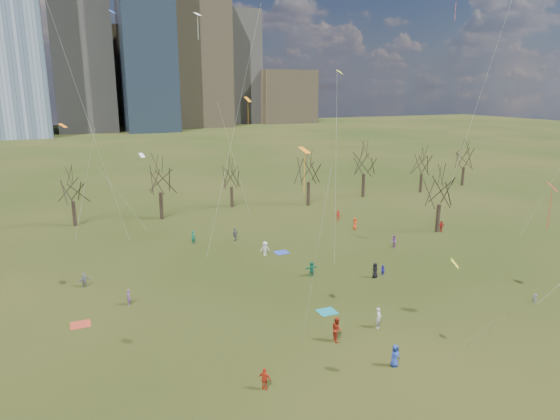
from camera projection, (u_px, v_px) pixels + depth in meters
name	position (u px, v px, depth m)	size (l,w,h in m)	color
ground	(338.00, 323.00, 41.71)	(500.00, 500.00, 0.00)	black
downtown_skyline	(93.00, 40.00, 218.61)	(212.50, 78.00, 118.00)	slate
bare_tree_row	(211.00, 178.00, 73.29)	(113.04, 29.80, 9.50)	black
blanket_teal	(327.00, 312.00, 43.70)	(1.60, 1.50, 0.03)	teal
blanket_navy	(282.00, 252.00, 59.35)	(1.60, 1.50, 0.03)	#273FB7
blanket_crimson	(80.00, 325.00, 41.33)	(1.60, 1.50, 0.03)	#BC3925
person_0	(395.00, 356.00, 35.01)	(0.80, 0.52, 1.64)	#253DA1
person_1	(379.00, 318.00, 40.66)	(0.63, 0.42, 1.74)	silver
person_2	(337.00, 329.00, 38.52)	(0.95, 0.74, 1.96)	#9E2916
person_3	(535.00, 299.00, 45.24)	(0.62, 0.35, 0.95)	slate
person_4	(265.00, 379.00, 32.31)	(0.89, 0.37, 1.52)	red
person_5	(312.00, 269.00, 51.79)	(1.48, 0.47, 1.60)	#1A7856
person_6	(375.00, 270.00, 51.32)	(0.78, 0.51, 1.60)	black
person_7	(128.00, 297.00, 44.94)	(0.54, 0.35, 1.48)	#7C4890
person_8	(383.00, 270.00, 51.98)	(0.55, 0.43, 1.14)	#2D29B4
person_9	(265.00, 249.00, 58.09)	(1.10, 0.63, 1.70)	silver
person_10	(441.00, 226.00, 67.57)	(0.91, 0.38, 1.56)	red
person_11	(84.00, 280.00, 48.98)	(1.34, 0.43, 1.44)	slate
person_12	(355.00, 224.00, 68.84)	(0.81, 0.53, 1.66)	red
person_13	(193.00, 237.00, 62.30)	(0.65, 0.43, 1.78)	#186D50
person_14	(394.00, 241.00, 60.97)	(0.78, 0.61, 1.60)	#8C4C99
person_15	(338.00, 215.00, 73.34)	(1.02, 0.58, 1.57)	#B21E19
person_16	(235.00, 234.00, 63.71)	(1.00, 0.42, 1.71)	slate
kites_airborne	(283.00, 155.00, 49.14)	(62.47, 50.20, 28.59)	orange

